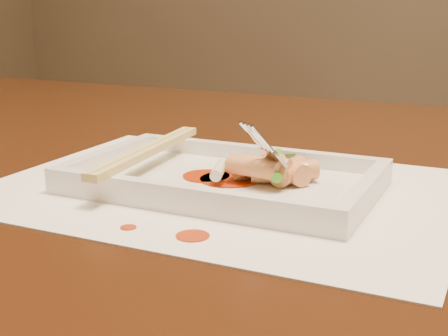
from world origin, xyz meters
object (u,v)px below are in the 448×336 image
at_px(plate_base, 224,183).
at_px(placemat, 224,189).
at_px(table, 192,243).
at_px(fork, 310,97).
at_px(chopstick_a, 144,150).

bearing_deg(plate_base, placemat, 180.00).
height_order(placemat, plate_base, plate_base).
bearing_deg(plate_base, table, 131.16).
xyz_separation_m(plate_base, fork, (0.07, 0.02, 0.08)).
bearing_deg(chopstick_a, fork, 6.75).
bearing_deg(fork, table, 152.77).
relative_size(placemat, fork, 2.86).
bearing_deg(plate_base, chopstick_a, 180.00).
height_order(table, placemat, placemat).
height_order(plate_base, fork, fork).
xyz_separation_m(table, fork, (0.16, -0.08, 0.18)).
bearing_deg(table, chopstick_a, -87.78).
xyz_separation_m(chopstick_a, fork, (0.15, 0.02, 0.06)).
relative_size(plate_base, chopstick_a, 1.31).
distance_m(placemat, plate_base, 0.00).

